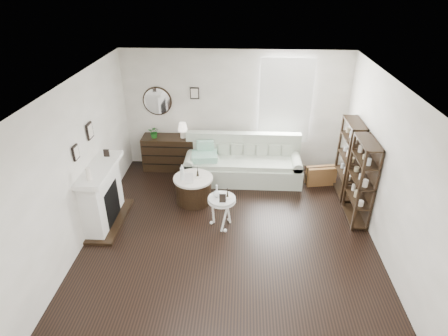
# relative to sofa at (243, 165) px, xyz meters

# --- Properties ---
(room) EXTENTS (5.50, 5.50, 5.50)m
(room) POSITION_rel_sofa_xyz_m (0.53, 0.62, 1.27)
(room) COLOR black
(room) RESTS_ON ground
(fireplace) EXTENTS (0.50, 1.40, 1.84)m
(fireplace) POSITION_rel_sofa_xyz_m (-2.52, -1.78, 0.21)
(fireplace) COLOR white
(fireplace) RESTS_ON ground
(shelf_unit_far) EXTENTS (0.30, 0.80, 1.60)m
(shelf_unit_far) POSITION_rel_sofa_xyz_m (2.13, -0.53, 0.48)
(shelf_unit_far) COLOR black
(shelf_unit_far) RESTS_ON ground
(shelf_unit_near) EXTENTS (0.30, 0.80, 1.60)m
(shelf_unit_near) POSITION_rel_sofa_xyz_m (2.13, -1.43, 0.48)
(shelf_unit_near) COLOR black
(shelf_unit_near) RESTS_ON ground
(sofa) EXTENTS (2.54, 0.88, 0.99)m
(sofa) POSITION_rel_sofa_xyz_m (0.00, 0.00, 0.00)
(sofa) COLOR #ABB6A2
(sofa) RESTS_ON ground
(quilt) EXTENTS (0.59, 0.50, 0.14)m
(quilt) POSITION_rel_sofa_xyz_m (-0.83, -0.13, 0.25)
(quilt) COLOR #238361
(quilt) RESTS_ON sofa
(suitcase) EXTENTS (0.65, 0.32, 0.42)m
(suitcase) POSITION_rel_sofa_xyz_m (1.70, -0.19, -0.12)
(suitcase) COLOR brown
(suitcase) RESTS_ON ground
(dresser) EXTENTS (1.19, 0.51, 0.79)m
(dresser) POSITION_rel_sofa_xyz_m (-1.71, 0.39, 0.07)
(dresser) COLOR black
(dresser) RESTS_ON ground
(table_lamp) EXTENTS (0.23, 0.23, 0.35)m
(table_lamp) POSITION_rel_sofa_xyz_m (-1.36, 0.39, 0.64)
(table_lamp) COLOR beige
(table_lamp) RESTS_ON dresser
(potted_plant) EXTENTS (0.26, 0.23, 0.28)m
(potted_plant) POSITION_rel_sofa_xyz_m (-2.01, 0.34, 0.60)
(potted_plant) COLOR #1A5E1A
(potted_plant) RESTS_ON dresser
(drum_table) EXTENTS (0.78, 0.78, 0.54)m
(drum_table) POSITION_rel_sofa_xyz_m (-0.97, -1.00, -0.05)
(drum_table) COLOR black
(drum_table) RESTS_ON ground
(pedestal_table) EXTENTS (0.50, 0.50, 0.61)m
(pedestal_table) POSITION_rel_sofa_xyz_m (-0.36, -1.80, 0.23)
(pedestal_table) COLOR white
(pedestal_table) RESTS_ON ground
(eiffel_drum) EXTENTS (0.14, 0.14, 0.20)m
(eiffel_drum) POSITION_rel_sofa_xyz_m (-0.89, -0.94, 0.32)
(eiffel_drum) COLOR black
(eiffel_drum) RESTS_ON drum_table
(bottle_drum) EXTENTS (0.08, 0.08, 0.32)m
(bottle_drum) POSITION_rel_sofa_xyz_m (-1.17, -1.08, 0.38)
(bottle_drum) COLOR silver
(bottle_drum) RESTS_ON drum_table
(card_frame_drum) EXTENTS (0.16, 0.06, 0.21)m
(card_frame_drum) POSITION_rel_sofa_xyz_m (-1.03, -1.19, 0.32)
(card_frame_drum) COLOR white
(card_frame_drum) RESTS_ON drum_table
(eiffel_ped) EXTENTS (0.11, 0.11, 0.16)m
(eiffel_ped) POSITION_rel_sofa_xyz_m (-0.26, -1.77, 0.36)
(eiffel_ped) COLOR black
(eiffel_ped) RESTS_ON pedestal_table
(flask_ped) EXTENTS (0.13, 0.13, 0.25)m
(flask_ped) POSITION_rel_sofa_xyz_m (-0.45, -1.78, 0.40)
(flask_ped) COLOR silver
(flask_ped) RESTS_ON pedestal_table
(card_frame_ped) EXTENTS (0.12, 0.06, 0.15)m
(card_frame_ped) POSITION_rel_sofa_xyz_m (-0.34, -1.93, 0.36)
(card_frame_ped) COLOR black
(card_frame_ped) RESTS_ON pedestal_table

